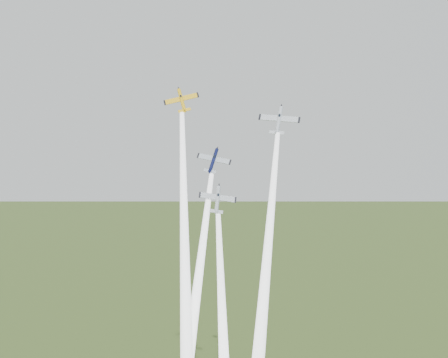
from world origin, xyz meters
TOP-DOWN VIEW (x-y plane):
  - plane_yellow at (-9.67, 0.53)m, footprint 9.18×6.13m
  - smoke_trail_yellow at (-3.95, -20.35)m, footprint 13.65×41.23m
  - plane_navy at (-3.24, 0.38)m, footprint 8.08×4.73m
  - smoke_trail_navy at (-3.46, -16.98)m, footprint 3.05×33.48m
  - plane_silver_right at (9.38, 4.54)m, footprint 9.17×6.00m
  - smoke_trail_silver_right at (8.48, -14.53)m, footprint 4.38×36.99m
  - plane_silver_low at (-1.41, -5.01)m, footprint 7.30×6.62m

SIDE VIEW (x-z plane):
  - smoke_trail_navy at x=-3.46m, z-range 43.80..93.33m
  - smoke_trail_silver_right at x=8.48m, z-range 46.52..101.36m
  - smoke_trail_yellow at x=-3.95m, z-range 42.58..105.30m
  - plane_silver_low at x=-1.41m, z-range 84.27..91.88m
  - plane_navy at x=-3.24m, z-range 91.49..99.09m
  - plane_silver_right at x=9.38m, z-range 99.12..107.52m
  - plane_yellow at x=-9.67m, z-range 103.24..111.29m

